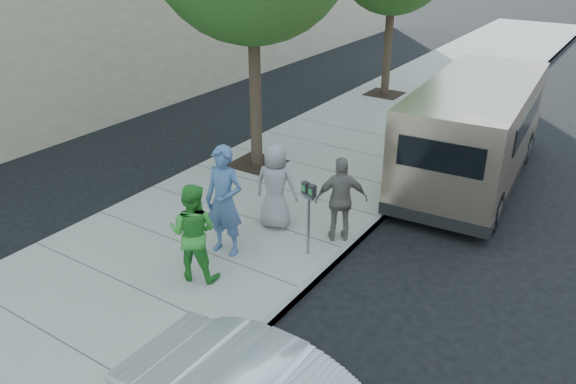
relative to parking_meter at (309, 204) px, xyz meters
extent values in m
plane|color=black|center=(-0.97, 0.53, -1.16)|extent=(120.00, 120.00, 0.00)
cube|color=gray|center=(-1.97, 0.53, -1.09)|extent=(5.00, 60.00, 0.15)
cube|color=gray|center=(0.47, 0.53, -1.09)|extent=(0.12, 60.00, 0.16)
cube|color=black|center=(-3.27, 2.93, -1.01)|extent=(1.20, 1.20, 0.01)
cylinder|color=#38281E|center=(-3.27, 2.93, 0.97)|extent=(0.28, 0.28, 3.96)
cube|color=black|center=(-3.27, 10.53, -1.01)|extent=(1.20, 1.20, 0.01)
cylinder|color=#38281E|center=(-3.27, 10.53, 0.75)|extent=(0.28, 0.28, 3.52)
cylinder|color=gray|center=(0.00, 0.00, -0.46)|extent=(0.06, 0.06, 1.11)
cube|color=gray|center=(0.00, 0.00, 0.14)|extent=(0.23, 0.12, 0.08)
cube|color=#2D2D30|center=(-0.08, 0.02, 0.28)|extent=(0.14, 0.13, 0.22)
cube|color=#2D2D30|center=(0.08, -0.02, 0.28)|extent=(0.14, 0.13, 0.22)
cube|color=beige|center=(1.36, 5.01, 0.15)|extent=(2.58, 6.01, 2.17)
cube|color=beige|center=(1.13, 8.21, -0.39)|extent=(2.04, 0.74, 0.92)
cube|color=black|center=(1.56, 2.07, 0.52)|extent=(1.63, 0.13, 0.60)
cylinder|color=black|center=(0.27, 6.88, -0.75)|extent=(0.34, 0.84, 0.83)
cylinder|color=black|center=(2.18, 7.01, -0.75)|extent=(0.34, 0.84, 0.83)
cylinder|color=black|center=(0.54, 2.90, -0.75)|extent=(0.34, 0.84, 0.83)
cylinder|color=black|center=(2.45, 3.03, -0.75)|extent=(0.34, 0.84, 0.83)
imported|color=#456494|center=(-1.29, -0.73, 0.00)|extent=(0.78, 0.56, 2.03)
imported|color=green|center=(-1.20, -1.65, -0.16)|extent=(0.99, 0.88, 1.71)
imported|color=gray|center=(-1.08, 0.57, -0.15)|extent=(0.94, 0.71, 1.72)
imported|color=slate|center=(0.23, 0.78, -0.18)|extent=(1.02, 0.90, 1.66)
camera|label=1|loc=(4.48, -7.48, 4.40)|focal=35.00mm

